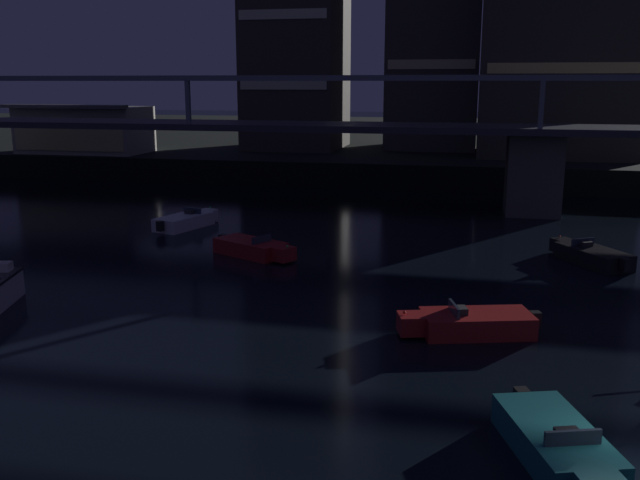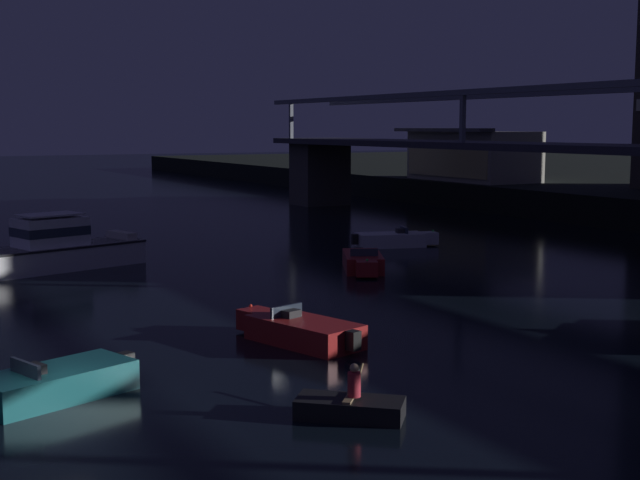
# 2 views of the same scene
# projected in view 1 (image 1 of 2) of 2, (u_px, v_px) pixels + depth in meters

# --- Properties ---
(ground_plane) EXTENTS (400.00, 400.00, 0.00)m
(ground_plane) POSITION_uv_depth(u_px,v_px,m) (638.00, 480.00, 16.00)
(ground_plane) COLOR black
(far_riverbank) EXTENTS (240.00, 80.00, 2.20)m
(far_riverbank) POSITION_uv_depth(u_px,v_px,m) (505.00, 141.00, 94.13)
(far_riverbank) COLOR black
(far_riverbank) RESTS_ON ground
(river_bridge) EXTENTS (102.04, 6.40, 9.38)m
(river_bridge) POSITION_uv_depth(u_px,v_px,m) (535.00, 147.00, 47.64)
(river_bridge) COLOR #4C4944
(river_bridge) RESTS_ON ground
(waterfront_pavilion) EXTENTS (12.40, 7.40, 4.70)m
(waterfront_pavilion) POSITION_uv_depth(u_px,v_px,m) (85.00, 129.00, 67.68)
(waterfront_pavilion) COLOR #B2AD9E
(waterfront_pavilion) RESTS_ON far_riverbank
(speedboat_near_right) EXTENTS (3.70, 4.83, 1.16)m
(speedboat_near_right) POSITION_uv_depth(u_px,v_px,m) (590.00, 255.00, 35.06)
(speedboat_near_right) COLOR black
(speedboat_near_right) RESTS_ON ground
(speedboat_mid_left) EXTENTS (2.94, 5.14, 1.16)m
(speedboat_mid_left) POSITION_uv_depth(u_px,v_px,m) (559.00, 446.00, 16.68)
(speedboat_mid_left) COLOR #196066
(speedboat_mid_left) RESTS_ON ground
(speedboat_mid_center) EXTENTS (4.91, 3.47, 1.16)m
(speedboat_mid_center) POSITION_uv_depth(u_px,v_px,m) (253.00, 248.00, 36.58)
(speedboat_mid_center) COLOR maroon
(speedboat_mid_center) RESTS_ON ground
(speedboat_mid_right) EXTENTS (2.87, 5.16, 1.16)m
(speedboat_mid_right) POSITION_uv_depth(u_px,v_px,m) (186.00, 221.00, 43.76)
(speedboat_mid_right) COLOR silver
(speedboat_mid_right) RESTS_ON ground
(speedboat_far_left) EXTENTS (5.17, 2.81, 1.16)m
(speedboat_far_left) POSITION_uv_depth(u_px,v_px,m) (471.00, 323.00, 25.17)
(speedboat_far_left) COLOR maroon
(speedboat_far_left) RESTS_ON ground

